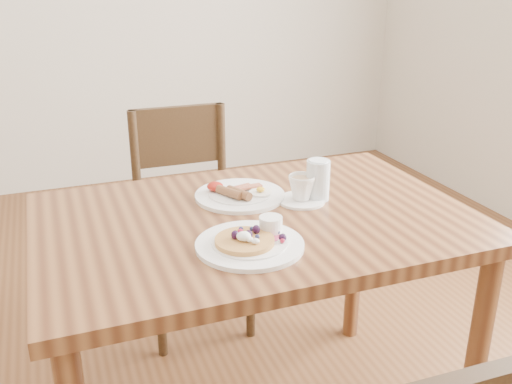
# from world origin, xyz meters

# --- Properties ---
(dining_table) EXTENTS (1.20, 0.80, 0.75)m
(dining_table) POSITION_xyz_m (0.00, 0.00, 0.65)
(dining_table) COLOR brown
(dining_table) RESTS_ON ground
(chair_far) EXTENTS (0.42, 0.42, 0.88)m
(chair_far) POSITION_xyz_m (-0.02, 0.71, 0.49)
(chair_far) COLOR #362613
(chair_far) RESTS_ON ground
(pancake_plate) EXTENTS (0.27, 0.27, 0.06)m
(pancake_plate) POSITION_xyz_m (-0.08, -0.17, 0.76)
(pancake_plate) COLOR white
(pancake_plate) RESTS_ON dining_table
(breakfast_plate) EXTENTS (0.27, 0.27, 0.04)m
(breakfast_plate) POSITION_xyz_m (-0.00, 0.14, 0.76)
(breakfast_plate) COLOR white
(breakfast_plate) RESTS_ON dining_table
(teacup_saucer) EXTENTS (0.14, 0.14, 0.08)m
(teacup_saucer) POSITION_xyz_m (0.16, 0.05, 0.79)
(teacup_saucer) COLOR white
(teacup_saucer) RESTS_ON dining_table
(water_glass) EXTENTS (0.07, 0.07, 0.12)m
(water_glass) POSITION_xyz_m (0.21, 0.05, 0.81)
(water_glass) COLOR silver
(water_glass) RESTS_ON dining_table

